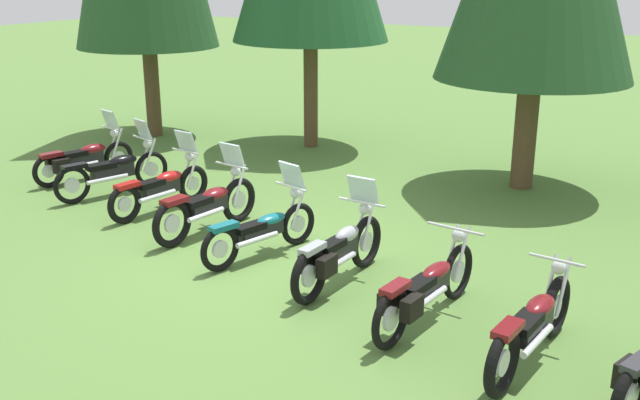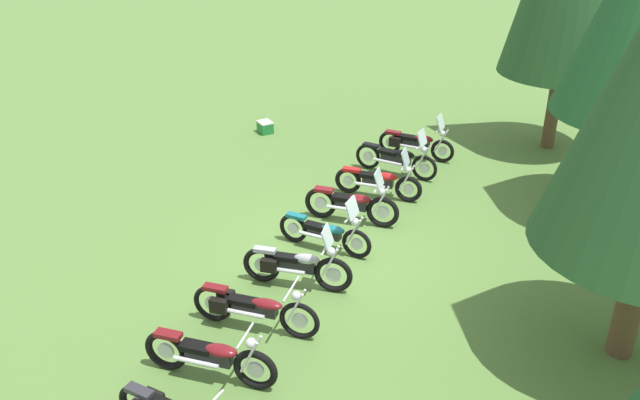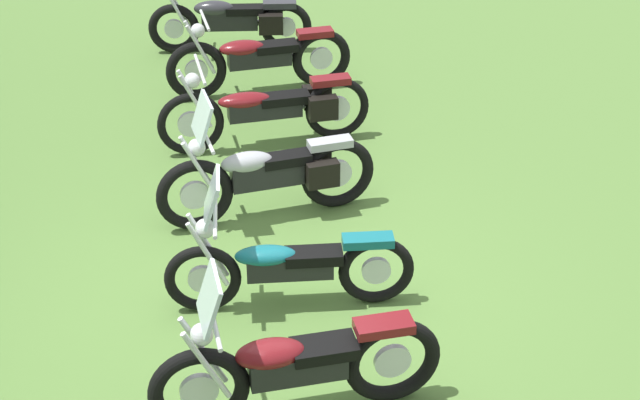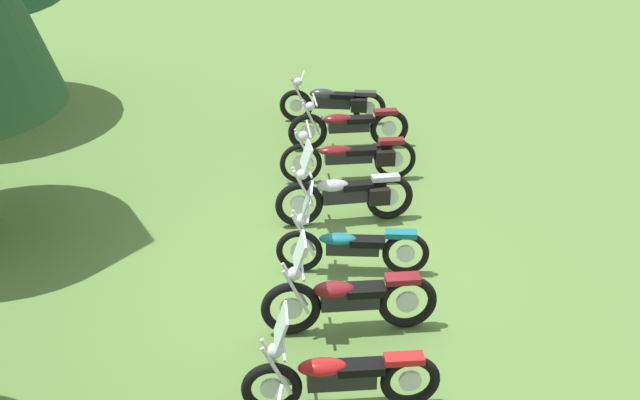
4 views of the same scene
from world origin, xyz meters
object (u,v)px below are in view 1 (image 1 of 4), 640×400
Objects in this scene: motorcycle_4 at (263,228)px; motorcycle_5 at (339,252)px; motorcycle_6 at (425,288)px; motorcycle_2 at (162,187)px; motorcycle_1 at (115,170)px; motorcycle_3 at (208,205)px; motorcycle_7 at (532,325)px; motorcycle_0 at (83,158)px.

motorcycle_5 is (1.46, -0.31, 0.04)m from motorcycle_4.
motorcycle_5 reaches higher than motorcycle_6.
motorcycle_1 is at bearing 85.80° from motorcycle_2.
motorcycle_7 is at bearing -97.37° from motorcycle_3.
motorcycle_5 is 2.91m from motorcycle_7.
motorcycle_1 is at bearing -93.19° from motorcycle_0.
motorcycle_0 is at bearing 80.88° from motorcycle_7.
motorcycle_6 is at bearing -87.49° from motorcycle_1.
motorcycle_2 is 4.33m from motorcycle_5.
motorcycle_6 is (5.63, -1.59, 0.00)m from motorcycle_2.
motorcycle_5 is at bearing -86.85° from motorcycle_1.
motorcycle_1 is 1.01× the size of motorcycle_2.
motorcycle_3 is (4.10, -1.15, 0.03)m from motorcycle_0.
motorcycle_1 is at bearing 81.22° from motorcycle_7.
motorcycle_1 is at bearing 81.34° from motorcycle_6.
motorcycle_0 reaches higher than motorcycle_7.
motorcycle_0 is 1.32m from motorcycle_1.
motorcycle_0 is 10.04m from motorcycle_7.
motorcycle_4 is at bearing -99.20° from motorcycle_2.
motorcycle_1 is 1.00× the size of motorcycle_3.
motorcycle_2 reaches higher than motorcycle_7.
motorcycle_3 reaches higher than motorcycle_4.
motorcycle_4 is (4.16, -1.13, -0.04)m from motorcycle_1.
motorcycle_7 is (8.44, -2.18, -0.03)m from motorcycle_1.
motorcycle_6 is at bearing -104.48° from motorcycle_5.
motorcycle_2 is 1.47m from motorcycle_3.
motorcycle_2 is at bearing 88.16° from motorcycle_4.
motorcycle_1 is at bearing 89.86° from motorcycle_4.
motorcycle_7 is (7.00, -1.88, 0.00)m from motorcycle_2.
motorcycle_6 is at bearing -98.08° from motorcycle_2.
motorcycle_5 is (4.18, -1.13, 0.03)m from motorcycle_2.
motorcycle_7 is at bearing -95.55° from motorcycle_6.
motorcycle_0 is 0.94× the size of motorcycle_7.
motorcycle_5 reaches higher than motorcycle_7.
motorcycle_4 is 4.41m from motorcycle_7.
motorcycle_0 is at bearing 78.09° from motorcycle_5.
motorcycle_4 is 0.96× the size of motorcycle_5.
motorcycle_2 reaches higher than motorcycle_6.
motorcycle_7 is at bearing -97.33° from motorcycle_2.
motorcycle_4 is at bearing -98.71° from motorcycle_3.
motorcycle_7 is (9.70, -2.57, -0.00)m from motorcycle_0.
motorcycle_0 is at bearing 89.41° from motorcycle_4.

